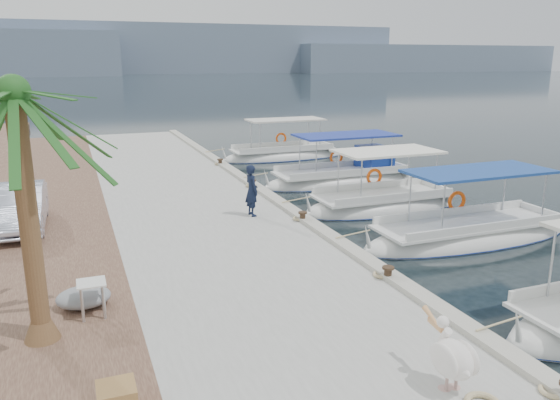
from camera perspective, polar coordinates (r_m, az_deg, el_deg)
The scene contains 17 objects.
ground at distance 16.24m, azimuth 5.60°, elevation -5.27°, with size 400.00×400.00×0.00m, color black.
concrete_quay at distance 19.74m, azimuth -8.79°, elevation -1.01°, with size 6.00×40.00×0.50m, color #9C9C96.
quay_curb at distance 20.40m, azimuth -1.19°, elevation 0.57°, with size 0.44×40.00×0.12m, color #A6A393.
cobblestone_strip at distance 19.38m, azimuth -23.38°, elevation -2.36°, with size 4.00×40.00×0.50m, color brown.
distant_hills at distance 218.21m, azimuth -11.79°, elevation 14.82°, with size 330.00×60.00×18.00m.
fishing_caique_b at distance 17.94m, azimuth 19.07°, elevation -3.67°, with size 7.44×2.21×2.83m.
fishing_caique_c at distance 20.82m, azimuth 10.56°, elevation -0.63°, with size 6.26×2.38×2.83m.
fishing_caique_d at distance 24.92m, azimuth 6.64°, elevation 2.17°, with size 7.48×2.42×2.83m.
fishing_caique_e at distance 30.95m, azimuth 0.26°, elevation 4.58°, with size 7.11×2.13×2.83m.
mooring_bollards at distance 17.18m, azimuth 2.38°, elevation -1.67°, with size 0.28×20.28×0.33m.
pelican at distance 9.12m, azimuth 17.57°, elevation -15.34°, with size 0.56×1.38×1.07m.
fisherman at distance 17.73m, azimuth -2.98°, elevation 1.01°, with size 0.61×0.40×1.69m, color black.
date_palm at distance 10.06m, azimuth -26.10°, elevation 9.92°, with size 4.60×4.60×5.38m.
parked_car at distance 18.18m, azimuth -25.56°, elevation -0.67°, with size 1.40×4.01×1.32m, color silver.
wooden_crate at distance 8.71m, azimuth -16.67°, elevation -19.34°, with size 0.55×0.55×0.44m, color olive.
tarp_bundle at distance 12.17m, azimuth -19.84°, elevation -9.54°, with size 1.10×0.90×0.40m, color gray.
folding_table at distance 11.55m, azimuth -19.06°, elevation -9.05°, with size 0.55×0.55×0.73m.
Camera 1 is at (-6.93, -13.63, 5.49)m, focal length 35.00 mm.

